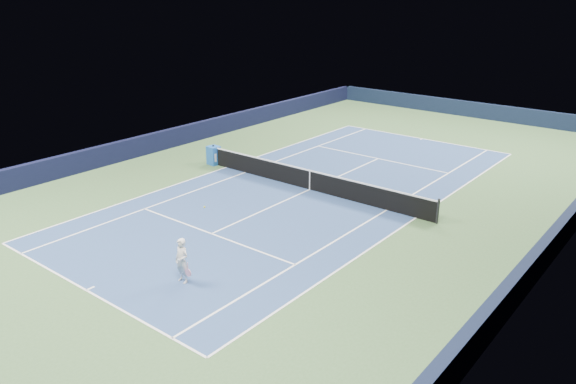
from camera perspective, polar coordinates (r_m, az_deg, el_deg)
The scene contains 19 objects.
ground at distance 26.46m, azimuth 2.22°, elevation 0.24°, with size 40.00×40.00×0.00m, color #385830.
wall_far at distance 43.34m, azimuth 18.17°, elevation 7.98°, with size 22.00×0.35×1.10m, color black.
wall_right at distance 22.13m, azimuth 25.47°, elevation -4.45°, with size 0.35×40.00×1.10m, color black.
wall_left at distance 33.55m, azimuth -12.86°, elevation 5.09°, with size 0.35×40.00×1.10m, color black.
court_surface at distance 26.46m, azimuth 2.22°, elevation 0.25°, with size 10.97×23.77×0.01m, color navy.
baseline_far at distance 36.30m, azimuth 13.50°, elevation 5.29°, with size 10.97×0.08×0.00m, color white.
baseline_near at distance 19.09m, azimuth -19.82°, elevation -9.37°, with size 10.97×0.08×0.00m, color white.
sideline_doubles_right at distance 23.85m, azimuth 12.88°, elevation -2.57°, with size 0.08×23.77×0.00m, color white.
sideline_doubles_left at distance 29.85m, azimuth -6.28°, elevation 2.51°, with size 0.08×23.77×0.00m, color white.
sideline_singles_right at distance 24.41m, azimuth 10.01°, elevation -1.81°, with size 0.08×23.77×0.00m, color white.
sideline_singles_left at distance 28.94m, azimuth -4.35°, elevation 2.00°, with size 0.08×23.77×0.00m, color white.
service_line_far at distance 31.58m, azimuth 9.15°, elevation 3.37°, with size 8.23×0.08×0.00m, color white.
service_line_near at distance 22.00m, azimuth -7.77°, elevation -4.22°, with size 8.23×0.08×0.00m, color white.
center_service_line at distance 26.45m, azimuth 2.22°, elevation 0.26°, with size 0.08×12.80×0.00m, color white.
center_mark_far at distance 36.17m, azimuth 13.39°, elevation 5.25°, with size 0.08×0.30×0.00m, color white.
center_mark_near at distance 19.16m, azimuth -19.44°, elevation -9.21°, with size 0.08×0.30×0.00m, color white.
tennis_net at distance 26.29m, azimuth 2.23°, elevation 1.28°, with size 12.90×0.10×1.07m.
sponsor_cube at distance 30.33m, azimuth -7.55°, elevation 3.71°, with size 0.66×0.61×1.00m.
tennis_player at distance 18.43m, azimuth -10.71°, elevation -6.88°, with size 0.74×1.23×2.36m.
Camera 1 is at (14.68, -20.05, 9.08)m, focal length 35.00 mm.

